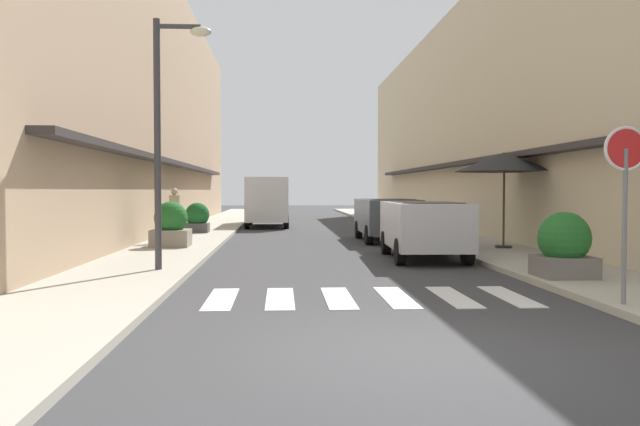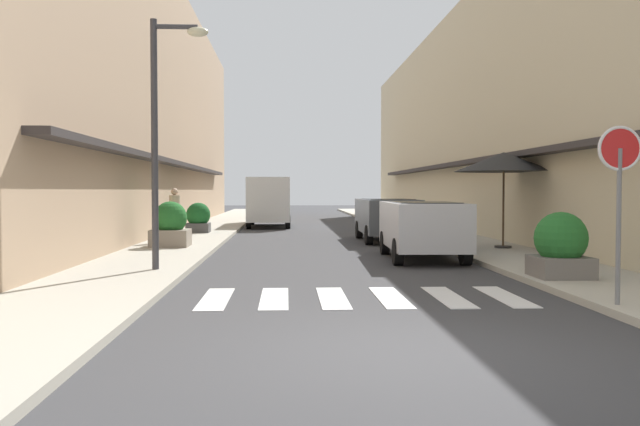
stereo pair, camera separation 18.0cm
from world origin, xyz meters
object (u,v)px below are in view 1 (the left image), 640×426
(parked_car_mid, at_px, (387,215))
(planter_corner, at_px, (564,246))
(parked_car_near, at_px, (424,223))
(round_street_sign, at_px, (625,168))
(delivery_van, at_px, (267,198))
(planter_midblock, at_px, (171,226))
(street_lamp, at_px, (167,116))
(planter_far, at_px, (197,218))
(cafe_umbrella, at_px, (504,162))
(pedestrian_walking_near, at_px, (175,214))

(parked_car_mid, relative_size, planter_corner, 3.51)
(parked_car_near, distance_m, round_street_sign, 7.57)
(delivery_van, xyz_separation_m, planter_midblock, (-2.55, -12.49, -0.68))
(street_lamp, distance_m, planter_far, 12.34)
(delivery_van, bearing_deg, cafe_umbrella, -62.45)
(round_street_sign, height_order, street_lamp, street_lamp)
(planter_far, xyz_separation_m, pedestrian_walking_near, (-0.13, -4.62, 0.34))
(parked_car_near, bearing_deg, parked_car_mid, 90.00)
(round_street_sign, relative_size, street_lamp, 0.50)
(cafe_umbrella, height_order, planter_midblock, cafe_umbrella)
(delivery_van, relative_size, planter_far, 4.66)
(cafe_umbrella, bearing_deg, planter_midblock, 174.31)
(delivery_van, bearing_deg, parked_car_near, -74.41)
(delivery_van, bearing_deg, pedestrian_walking_near, -104.25)
(street_lamp, distance_m, planter_corner, 8.30)
(planter_corner, bearing_deg, parked_car_near, 111.57)
(round_street_sign, bearing_deg, parked_car_mid, 95.61)
(round_street_sign, xyz_separation_m, planter_corner, (0.42, 2.98, -1.38))
(street_lamp, bearing_deg, planter_midblock, 98.71)
(street_lamp, height_order, cafe_umbrella, street_lamp)
(round_street_sign, distance_m, planter_corner, 3.32)
(delivery_van, xyz_separation_m, planter_far, (-2.58, -6.08, -0.72))
(parked_car_near, distance_m, pedestrian_walking_near, 8.43)
(parked_car_mid, bearing_deg, parked_car_near, -90.00)
(street_lamp, xyz_separation_m, pedestrian_walking_near, (-1.03, 7.41, -2.27))
(parked_car_mid, bearing_deg, planter_midblock, -155.67)
(parked_car_mid, relative_size, pedestrian_walking_near, 2.54)
(street_lamp, height_order, pedestrian_walking_near, street_lamp)
(parked_car_near, distance_m, planter_midblock, 7.43)
(street_lamp, xyz_separation_m, cafe_umbrella, (8.70, 4.67, -0.73))
(round_street_sign, distance_m, planter_far, 18.62)
(parked_car_near, height_order, delivery_van, delivery_van)
(parked_car_mid, distance_m, delivery_van, 10.34)
(cafe_umbrella, bearing_deg, street_lamp, -151.79)
(round_street_sign, relative_size, pedestrian_walking_near, 1.50)
(delivery_van, distance_m, cafe_umbrella, 15.21)
(street_lamp, bearing_deg, round_street_sign, -32.47)
(parked_car_near, relative_size, street_lamp, 0.80)
(parked_car_mid, bearing_deg, delivery_van, 114.53)
(delivery_van, bearing_deg, planter_corner, -73.05)
(street_lamp, bearing_deg, pedestrian_walking_near, 97.93)
(parked_car_mid, xyz_separation_m, planter_far, (-6.88, 3.32, -0.24))
(street_lamp, xyz_separation_m, planter_far, (-0.90, 12.03, -2.61))
(parked_car_near, bearing_deg, delivery_van, 105.59)
(parked_car_mid, xyz_separation_m, planter_corner, (1.73, -10.36, -0.22))
(street_lamp, relative_size, planter_far, 4.44)
(round_street_sign, distance_m, street_lamp, 8.72)
(delivery_van, bearing_deg, planter_far, -113.02)
(planter_far, bearing_deg, pedestrian_walking_near, -91.65)
(street_lamp, bearing_deg, planter_corner, -12.09)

